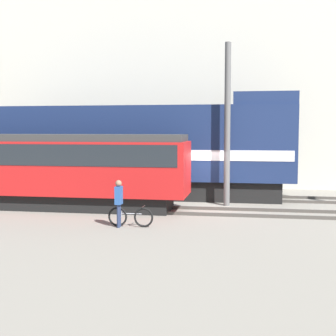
% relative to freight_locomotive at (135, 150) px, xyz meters
% --- Properties ---
extents(ground_plane, '(120.00, 120.00, 0.00)m').
position_rel_freight_locomotive_xyz_m(ground_plane, '(3.62, -2.81, -2.48)').
color(ground_plane, gray).
extents(track_near, '(60.00, 1.51, 0.14)m').
position_rel_freight_locomotive_xyz_m(track_near, '(3.62, -4.09, -2.41)').
color(track_near, '#47423D').
rests_on(track_near, ground).
extents(track_far, '(60.00, 1.51, 0.14)m').
position_rel_freight_locomotive_xyz_m(track_far, '(3.62, -0.00, -2.41)').
color(track_far, '#47423D').
rests_on(track_far, ground).
extents(building_backdrop, '(48.00, 6.00, 12.36)m').
position_rel_freight_locomotive_xyz_m(building_backdrop, '(3.62, 7.45, 3.70)').
color(building_backdrop, beige).
rests_on(building_backdrop, ground).
extents(freight_locomotive, '(16.43, 3.04, 5.30)m').
position_rel_freight_locomotive_xyz_m(freight_locomotive, '(0.00, 0.00, 0.00)').
color(freight_locomotive, black).
rests_on(freight_locomotive, ground).
extents(streetcar, '(12.46, 2.54, 3.31)m').
position_rel_freight_locomotive_xyz_m(streetcar, '(-2.96, -4.09, -0.58)').
color(streetcar, black).
rests_on(streetcar, ground).
extents(bicycle, '(1.68, 0.44, 0.78)m').
position_rel_freight_locomotive_xyz_m(bicycle, '(1.61, -7.37, -2.12)').
color(bicycle, black).
rests_on(bicycle, ground).
extents(person, '(0.23, 0.36, 1.72)m').
position_rel_freight_locomotive_xyz_m(person, '(1.21, -7.52, -1.43)').
color(person, '#232D4C').
rests_on(person, ground).
extents(utility_pole_left, '(0.28, 0.28, 7.45)m').
position_rel_freight_locomotive_xyz_m(utility_pole_left, '(4.84, -2.04, 1.25)').
color(utility_pole_left, '#595959').
rests_on(utility_pole_left, ground).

